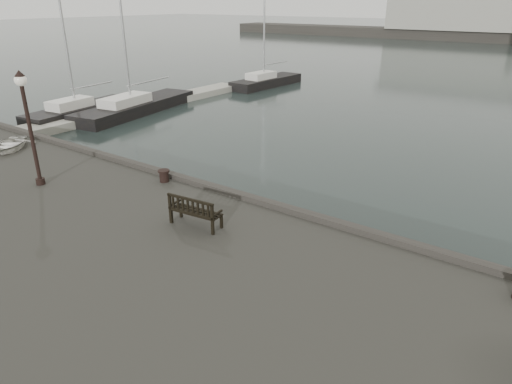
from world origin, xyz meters
TOP-DOWN VIEW (x-y plane):
  - ground at (0.00, 0.00)m, footprint 400.00×400.00m
  - pontoon at (-20.00, 10.00)m, footprint 2.00×24.00m
  - bench at (-1.51, -2.50)m, footprint 1.62×0.71m
  - bollard_left at (-4.80, -0.60)m, footprint 0.47×0.47m
  - lamp_post at (-8.15, -3.34)m, footprint 0.40×0.40m
  - dinghy at (-13.02, -1.86)m, footprint 2.74×2.79m
  - yacht_a at (-21.58, 7.39)m, footprint 3.28×8.61m
  - yacht_c at (-19.52, 10.56)m, footprint 4.39×11.14m
  - yacht_d at (-18.12, 25.16)m, footprint 2.66×8.53m

SIDE VIEW (x-z plane):
  - ground at x=0.00m, z-range 0.00..0.00m
  - yacht_d at x=-18.12m, z-range -5.15..5.62m
  - yacht_a at x=-21.58m, z-range -5.59..6.07m
  - yacht_c at x=-19.52m, z-range -6.97..7.46m
  - pontoon at x=-20.00m, z-range 0.00..0.50m
  - bollard_left at x=-4.80m, z-range 1.56..1.99m
  - dinghy at x=-13.02m, z-range 1.56..2.03m
  - bench at x=-1.51m, z-range 1.40..2.30m
  - lamp_post at x=-8.15m, z-range 2.12..6.06m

